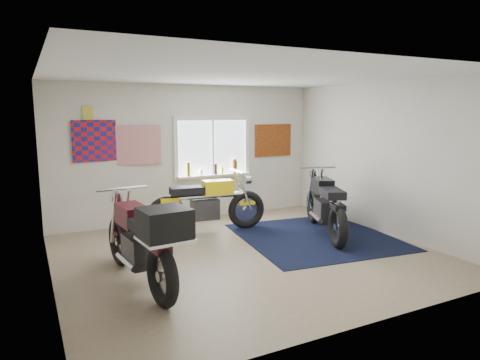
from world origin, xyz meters
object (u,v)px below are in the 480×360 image
yellow_triumph (207,205)px  black_chrome_bike (325,207)px  navy_rug (316,237)px  maroon_tourer (143,241)px

yellow_triumph → black_chrome_bike: black_chrome_bike is taller
navy_rug → maroon_tourer: maroon_tourer is taller
yellow_triumph → maroon_tourer: size_ratio=0.97×
navy_rug → yellow_triumph: size_ratio=1.17×
yellow_triumph → maroon_tourer: 2.59m
maroon_tourer → black_chrome_bike: bearing=-81.2°
yellow_triumph → maroon_tourer: bearing=-124.0°
yellow_triumph → black_chrome_bike: 2.11m
navy_rug → black_chrome_bike: bearing=17.6°
black_chrome_bike → yellow_triumph: bearing=81.1°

